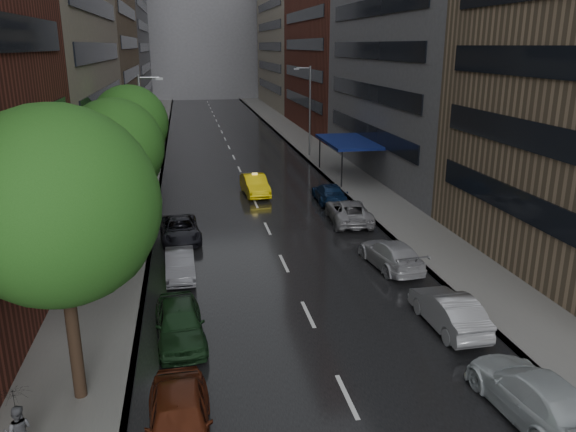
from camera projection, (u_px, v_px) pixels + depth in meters
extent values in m
cube|color=black|center=(230.00, 150.00, 61.79)|extent=(14.00, 140.00, 0.01)
cube|color=gray|center=(147.00, 152.00, 60.22)|extent=(4.00, 140.00, 0.15)
cube|color=gray|center=(310.00, 147.00, 63.32)|extent=(4.00, 140.00, 0.15)
cube|color=#937A5B|center=(97.00, 46.00, 69.17)|extent=(8.00, 28.00, 22.00)
cube|color=slate|center=(416.00, 34.00, 47.70)|extent=(8.00, 28.00, 24.00)
cube|color=gray|center=(291.00, 29.00, 101.69)|extent=(8.00, 32.00, 28.00)
cube|color=slate|center=(202.00, 22.00, 121.10)|extent=(40.00, 14.00, 32.00)
cylinder|color=#382619|center=(73.00, 327.00, 17.61)|extent=(0.40, 0.40, 5.27)
sphere|color=#1E5116|center=(58.00, 206.00, 16.45)|extent=(6.03, 6.03, 6.03)
cylinder|color=#382619|center=(121.00, 209.00, 31.46)|extent=(0.40, 0.40, 4.65)
sphere|color=#1E5116|center=(115.00, 147.00, 30.44)|extent=(5.31, 5.31, 5.31)
cylinder|color=#382619|center=(134.00, 172.00, 40.42)|extent=(0.40, 0.40, 4.68)
sphere|color=#1E5116|center=(130.00, 123.00, 39.40)|extent=(5.35, 5.35, 5.35)
imported|color=yellow|center=(255.00, 185.00, 43.28)|extent=(1.96, 4.85, 1.57)
imported|color=#552111|center=(179.00, 420.00, 16.10)|extent=(1.95, 4.68, 1.58)
imported|color=#18351A|center=(180.00, 323.00, 21.79)|extent=(2.17, 4.69, 1.56)
imported|color=slate|center=(180.00, 264.00, 27.91)|extent=(1.49, 4.03, 1.32)
imported|color=black|center=(180.00, 229.00, 33.20)|extent=(2.59, 4.96, 1.33)
imported|color=silver|center=(535.00, 395.00, 17.31)|extent=(2.55, 5.45, 1.54)
imported|color=#949499|center=(449.00, 310.00, 22.88)|extent=(1.70, 4.60, 1.50)
imported|color=#A6A6AC|center=(391.00, 254.00, 29.14)|extent=(2.50, 5.11, 1.43)
imported|color=gray|center=(349.00, 211.00, 36.50)|extent=(2.94, 5.56, 1.49)
imported|color=#0F2346|center=(329.00, 193.00, 41.30)|extent=(2.09, 4.83, 1.38)
imported|color=#505156|center=(19.00, 431.00, 15.45)|extent=(0.77, 0.61, 1.56)
imported|color=black|center=(14.00, 404.00, 15.19)|extent=(0.96, 0.98, 0.88)
cylinder|color=gray|center=(143.00, 139.00, 40.27)|extent=(0.18, 0.18, 9.00)
cube|color=gray|center=(159.00, 79.00, 39.29)|extent=(0.50, 0.22, 0.16)
cylinder|color=gray|center=(310.00, 111.00, 57.07)|extent=(0.18, 0.18, 9.00)
cube|color=gray|center=(297.00, 69.00, 55.61)|extent=(0.50, 0.22, 0.16)
cube|color=navy|center=(348.00, 142.00, 48.31)|extent=(4.00, 8.00, 0.25)
cylinder|color=black|center=(342.00, 169.00, 44.90)|extent=(0.12, 0.12, 3.00)
cylinder|color=black|center=(320.00, 152.00, 52.05)|extent=(0.12, 0.12, 3.00)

